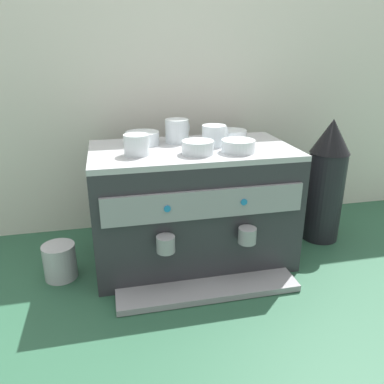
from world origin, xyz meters
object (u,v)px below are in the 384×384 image
ceramic_cup_0 (215,135)px  ceramic_bowl_2 (198,148)px  ceramic_cup_2 (137,144)px  ceramic_bowl_3 (232,135)px  ceramic_cup_1 (178,131)px  coffee_grinder (326,180)px  ceramic_bowl_1 (238,146)px  milk_pitcher (60,261)px  ceramic_bowl_0 (142,138)px  espresso_machine (192,206)px

ceramic_cup_0 → ceramic_bowl_2: size_ratio=1.08×
ceramic_cup_2 → ceramic_bowl_3: bearing=21.7°
ceramic_bowl_2 → ceramic_cup_1: bearing=100.2°
ceramic_cup_2 → ceramic_cup_0: bearing=13.5°
ceramic_cup_1 → coffee_grinder: (0.57, -0.06, -0.21)m
ceramic_bowl_1 → milk_pitcher: (-0.59, 0.04, -0.37)m
ceramic_cup_1 → ceramic_bowl_0: (-0.12, -0.01, -0.02)m
milk_pitcher → coffee_grinder: bearing=4.2°
ceramic_bowl_3 → coffee_grinder: bearing=-9.4°
ceramic_bowl_3 → milk_pitcher: 0.74m
ceramic_bowl_1 → ceramic_bowl_3: 0.18m
ceramic_cup_1 → ceramic_bowl_0: ceramic_cup_1 is taller
ceramic_cup_2 → ceramic_bowl_3: 0.38m
ceramic_bowl_0 → ceramic_bowl_1: size_ratio=1.07×
ceramic_bowl_2 → milk_pitcher: ceramic_bowl_2 is taller
ceramic_cup_0 → ceramic_bowl_2: bearing=-130.5°
ceramic_bowl_3 → ceramic_cup_1: bearing=-179.1°
ceramic_cup_2 → espresso_machine: bearing=13.5°
ceramic_cup_1 → milk_pitcher: ceramic_cup_1 is taller
ceramic_cup_2 → ceramic_cup_1: bearing=42.0°
ceramic_bowl_0 → ceramic_bowl_3: ceramic_bowl_0 is taller
ceramic_cup_1 → ceramic_cup_2: 0.21m
ceramic_cup_0 → ceramic_bowl_2: ceramic_cup_0 is taller
ceramic_bowl_2 → ceramic_bowl_1: bearing=-1.9°
ceramic_cup_1 → ceramic_bowl_0: 0.13m
coffee_grinder → ceramic_cup_1: bearing=174.2°
ceramic_cup_1 → ceramic_bowl_2: size_ratio=1.06×
ceramic_bowl_3 → ceramic_bowl_2: bearing=-134.5°
ceramic_cup_2 → ceramic_bowl_2: ceramic_cup_2 is taller
espresso_machine → ceramic_bowl_3: ceramic_bowl_3 is taller
ceramic_bowl_1 → ceramic_bowl_2: bearing=178.1°
ceramic_bowl_0 → ceramic_bowl_1: bearing=-30.4°
ceramic_bowl_1 → coffee_grinder: bearing=16.2°
ceramic_cup_1 → ceramic_cup_2: bearing=-138.0°
ceramic_bowl_1 → ceramic_bowl_3: bearing=77.5°
ceramic_cup_0 → ceramic_bowl_1: (0.05, -0.10, -0.02)m
espresso_machine → ceramic_bowl_3: bearing=29.6°
milk_pitcher → ceramic_bowl_0: bearing=22.3°
ceramic_bowl_1 → ceramic_bowl_3: (0.04, 0.18, -0.00)m
ceramic_bowl_3 → milk_pitcher: bearing=-168.0°
espresso_machine → ceramic_cup_1: size_ratio=6.33×
ceramic_cup_2 → ceramic_bowl_2: 0.19m
ceramic_cup_2 → milk_pitcher: 0.47m
ceramic_cup_2 → coffee_grinder: size_ratio=0.23×
ceramic_bowl_0 → coffee_grinder: (0.69, -0.05, -0.19)m
ceramic_cup_2 → ceramic_bowl_1: 0.32m
ceramic_bowl_0 → ceramic_bowl_3: (0.33, 0.01, -0.00)m
ceramic_cup_0 → ceramic_cup_1: 0.14m
ceramic_bowl_3 → milk_pitcher: (-0.63, -0.13, -0.37)m
ceramic_cup_0 → ceramic_bowl_0: ceramic_cup_0 is taller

